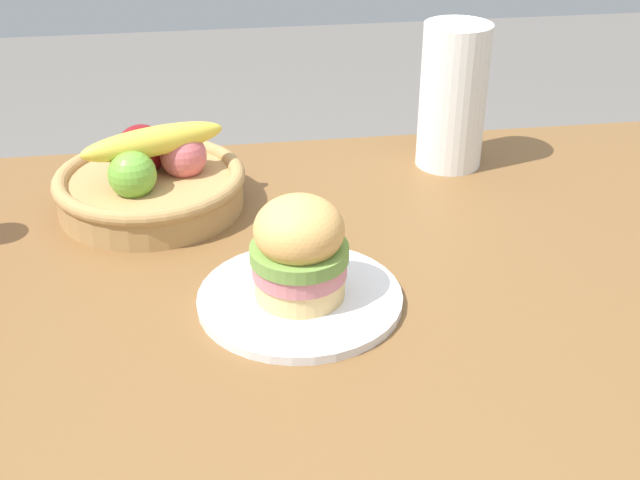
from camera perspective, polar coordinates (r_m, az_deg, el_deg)
The scene contains 5 objects.
dining_table at distance 1.16m, azimuth 0.92°, elevation -6.31°, with size 1.40×0.90×0.75m.
plate at distance 1.04m, azimuth -1.40°, elevation -4.06°, with size 0.26×0.26×0.01m, color white.
sandwich at distance 1.00m, azimuth -1.45°, elevation -0.65°, with size 0.12×0.12×0.13m.
fruit_basket at distance 1.28m, azimuth -11.65°, elevation 4.07°, with size 0.29×0.29×0.14m.
paper_towel_roll at distance 1.39m, azimuth 9.21°, elevation 9.81°, with size 0.11×0.11×0.24m, color white.
Camera 1 is at (-0.16, -0.93, 1.33)m, focal length 46.09 mm.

